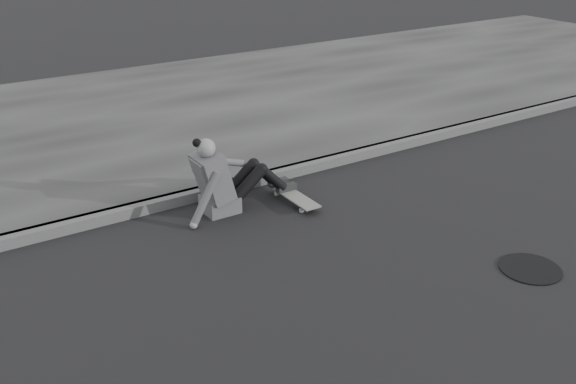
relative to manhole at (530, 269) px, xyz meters
name	(u,v)px	position (x,y,z in m)	size (l,w,h in m)	color
ground	(431,271)	(-0.79, 0.46, -0.01)	(80.00, 80.00, 0.00)	black
curb	(281,173)	(-0.79, 3.04, 0.05)	(24.00, 0.16, 0.12)	#505050
sidewalk	(179,111)	(-0.79, 6.06, 0.05)	(24.00, 6.00, 0.12)	#333333
manhole	(530,269)	(0.00, 0.00, 0.00)	(0.56, 0.56, 0.01)	black
skateboard	(294,197)	(-1.04, 2.37, 0.07)	(0.20, 0.78, 0.09)	#9C9B96
seated_woman	(224,180)	(-1.77, 2.62, 0.35)	(1.38, 0.46, 0.88)	#4F4F52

